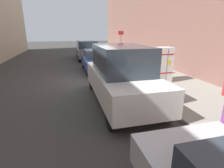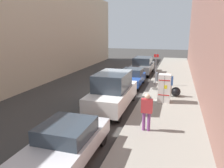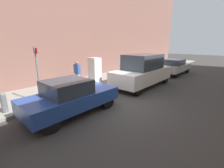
# 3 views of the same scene
# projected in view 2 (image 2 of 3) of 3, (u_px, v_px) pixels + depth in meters

# --- Properties ---
(ground_plane) EXTENTS (80.00, 80.00, 0.00)m
(ground_plane) POSITION_uv_depth(u_px,v_px,m) (116.00, 92.00, 16.13)
(ground_plane) COLOR #383533
(sidewalk_slab) EXTENTS (3.62, 44.00, 0.12)m
(sidewalk_slab) POSITION_uv_depth(u_px,v_px,m) (169.00, 96.00, 15.05)
(sidewalk_slab) COLOR gray
(sidewalk_slab) RESTS_ON ground
(building_facade_near) EXTENTS (1.76, 39.60, 9.59)m
(building_facade_near) POSITION_uv_depth(u_px,v_px,m) (220.00, 24.00, 13.17)
(building_facade_near) COLOR #7F564C
(building_facade_near) RESTS_ON ground
(building_facade_across) EXTENTS (1.90, 37.40, 8.66)m
(building_facade_across) POSITION_uv_depth(u_px,v_px,m) (25.00, 32.00, 17.21)
(building_facade_across) COLOR beige
(building_facade_across) RESTS_ON ground
(discarded_refrigerator) EXTENTS (0.73, 0.66, 1.74)m
(discarded_refrigerator) POSITION_uv_depth(u_px,v_px,m) (164.00, 88.00, 13.38)
(discarded_refrigerator) COLOR white
(discarded_refrigerator) RESTS_ON sidewalk_slab
(manhole_cover) EXTENTS (0.70, 0.70, 0.02)m
(manhole_cover) POSITION_uv_depth(u_px,v_px,m) (157.00, 89.00, 16.55)
(manhole_cover) COLOR #47443F
(manhole_cover) RESTS_ON sidewalk_slab
(street_sign_post) EXTENTS (0.36, 0.07, 2.58)m
(street_sign_post) POSITION_uv_depth(u_px,v_px,m) (156.00, 67.00, 17.45)
(street_sign_post) COLOR slate
(street_sign_post) RESTS_ON sidewalk_slab
(fire_hydrant) EXTENTS (0.22, 0.22, 0.83)m
(fire_hydrant) POSITION_uv_depth(u_px,v_px,m) (157.00, 76.00, 19.02)
(fire_hydrant) COLOR slate
(fire_hydrant) RESTS_ON sidewalk_slab
(trash_bag) EXTENTS (0.63, 0.63, 0.63)m
(trash_bag) POSITION_uv_depth(u_px,v_px,m) (176.00, 92.00, 14.66)
(trash_bag) COLOR black
(trash_bag) RESTS_ON sidewalk_slab
(pedestrian_walking_far) EXTENTS (0.49, 0.23, 1.69)m
(pedestrian_walking_far) POSITION_uv_depth(u_px,v_px,m) (147.00, 110.00, 9.46)
(pedestrian_walking_far) COLOR #7A3D7F
(pedestrian_walking_far) RESTS_ON sidewalk_slab
(pedestrian_standing_near) EXTENTS (0.46, 0.22, 1.59)m
(pedestrian_standing_near) POSITION_uv_depth(u_px,v_px,m) (169.00, 83.00, 14.50)
(pedestrian_standing_near) COLOR beige
(pedestrian_standing_near) RESTS_ON sidewalk_slab
(parked_suv_gray) EXTENTS (1.94, 4.63, 1.76)m
(parked_suv_gray) POSITION_uv_depth(u_px,v_px,m) (143.00, 65.00, 22.77)
(parked_suv_gray) COLOR slate
(parked_suv_gray) RESTS_ON ground
(parked_hatchback_blue) EXTENTS (1.73, 3.81, 1.43)m
(parked_hatchback_blue) POSITION_uv_depth(u_px,v_px,m) (132.00, 77.00, 17.75)
(parked_hatchback_blue) COLOR #23479E
(parked_hatchback_blue) RESTS_ON ground
(parked_van_white) EXTENTS (1.93, 4.82, 2.13)m
(parked_van_white) POSITION_uv_depth(u_px,v_px,m) (113.00, 91.00, 12.52)
(parked_van_white) COLOR silver
(parked_van_white) RESTS_ON ground
(parked_sedan_silver) EXTENTS (1.86, 4.34, 1.41)m
(parked_sedan_silver) POSITION_uv_depth(u_px,v_px,m) (65.00, 143.00, 7.34)
(parked_sedan_silver) COLOR silver
(parked_sedan_silver) RESTS_ON ground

